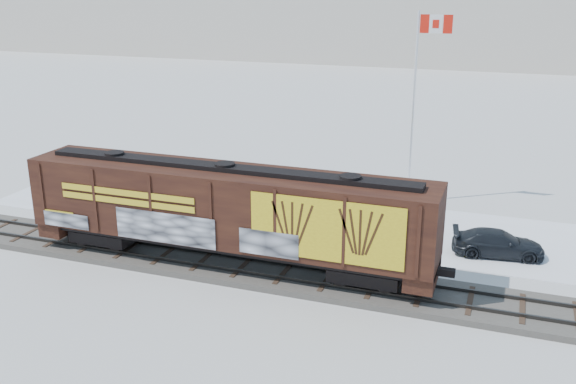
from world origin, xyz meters
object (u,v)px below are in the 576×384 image
at_px(hopper_railcar, 226,209).
at_px(flagpole, 413,136).
at_px(car_dark, 498,243).
at_px(car_white, 253,197).
at_px(car_silver, 196,200).

height_order(hopper_railcar, flagpole, flagpole).
bearing_deg(car_dark, car_white, 74.29).
distance_m(car_silver, car_dark, 16.31).
distance_m(hopper_railcar, flagpole, 13.81).
bearing_deg(flagpole, hopper_railcar, -117.14).
relative_size(hopper_railcar, flagpole, 1.70).
bearing_deg(hopper_railcar, car_silver, 128.31).
xyz_separation_m(hopper_railcar, car_dark, (11.57, 5.72, -2.29)).
height_order(car_silver, car_white, car_silver).
distance_m(hopper_railcar, car_silver, 7.92).
bearing_deg(hopper_railcar, flagpole, 62.86).
bearing_deg(hopper_railcar, car_white, 104.32).
bearing_deg(car_silver, flagpole, -74.03).
height_order(flagpole, car_dark, flagpole).
bearing_deg(flagpole, car_white, -150.93).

